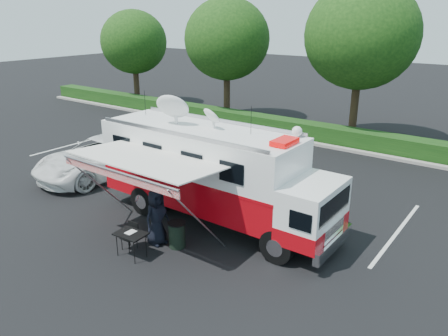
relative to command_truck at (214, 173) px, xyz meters
The scene contains 10 objects.
ground_plane 1.84m from the command_truck, ahead, with size 120.00×120.00×0.00m, color black.
back_border 13.34m from the command_truck, 84.60° to the left, with size 60.00×6.14×8.87m.
stall_lines 3.54m from the command_truck, 98.01° to the left, with size 24.12×5.50×0.01m.
command_truck is the anchor object (origin of this frame).
awning 2.83m from the command_truck, 107.40° to the right, with size 4.87×2.53×2.94m.
white_suv 7.34m from the command_truck, behind, with size 2.89×6.27×1.74m, color white.
person 3.02m from the command_truck, 101.59° to the right, with size 0.91×0.59×1.86m, color black.
folding_table 3.63m from the command_truck, 99.08° to the right, with size 0.98×0.73×0.80m.
folding_chair 3.47m from the command_truck, 106.85° to the right, with size 0.44×0.46×0.88m.
trash_bin 2.57m from the command_truck, 85.42° to the right, with size 0.57×0.57×0.85m.
Camera 1 is at (8.65, -11.19, 7.07)m, focal length 35.00 mm.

